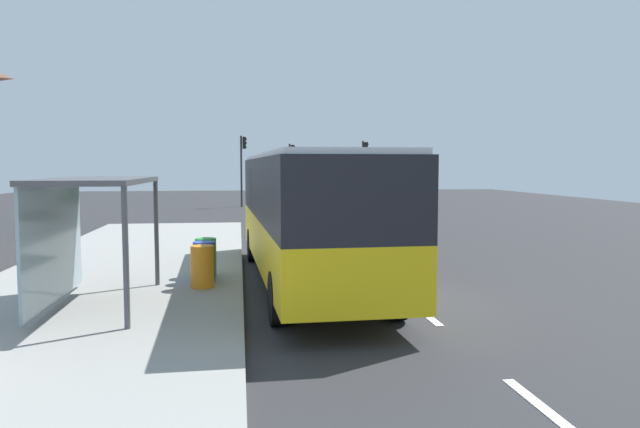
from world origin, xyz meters
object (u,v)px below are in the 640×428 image
Objects in this scene: bus at (307,210)px; traffic_light_median at (291,164)px; white_van at (330,192)px; bus_shelter at (81,208)px; traffic_light_far_side at (243,160)px; sedan_near at (307,191)px; recycling_bin_orange at (202,267)px; recycling_bin_blue at (204,262)px; traffic_light_near_side at (364,163)px; recycling_bin_green at (206,257)px.

traffic_light_median is at bearing 85.89° from bus.
bus_shelter is (-8.61, -24.54, 0.75)m from white_van.
bus_shelter is (-3.31, -31.09, -1.25)m from traffic_light_far_side.
sedan_near is (0.10, 14.26, -0.55)m from white_van.
white_van is at bearing -76.27° from traffic_light_median.
recycling_bin_orange is (-2.49, -0.95, -1.19)m from bus.
white_van is 23.28m from recycling_bin_blue.
sedan_near is (4.02, 36.38, -1.05)m from bus.
white_van is 6.87m from traffic_light_near_side.
traffic_light_far_side reaches higher than bus_shelter.
traffic_light_far_side reaches higher than traffic_light_median.
traffic_light_near_side reaches higher than bus.
recycling_bin_orange is 0.70m from recycling_bin_blue.
traffic_light_far_side reaches higher than traffic_light_near_side.
bus reaches higher than recycling_bin_blue.
recycling_bin_blue is 1.00× the size of recycling_bin_green.
sedan_near is at bearing 77.34° from bus_shelter.
traffic_light_near_side is 1.17× the size of bus_shelter.
recycling_bin_green is 29.19m from traffic_light_near_side.
traffic_light_near_side is at bearing -69.40° from sedan_near.
bus_shelter is (-2.21, -2.87, 1.44)m from recycling_bin_green.
bus_shelter is at bearing -96.08° from traffic_light_far_side.
traffic_light_median reaches higher than bus_shelter.
bus_shelter is (-6.82, -31.89, -0.93)m from traffic_light_median.
recycling_bin_blue is (-2.49, -0.25, -1.19)m from bus.
traffic_light_far_side is (1.10, 28.22, 2.70)m from recycling_bin_green.
bus is 2.92m from recycling_bin_orange.
traffic_light_far_side is at bearing 83.92° from bus_shelter.
recycling_bin_blue and recycling_bin_green have the same top height.
traffic_light_near_side is 0.93× the size of traffic_light_far_side.
recycling_bin_orange is 1.40m from recycling_bin_green.
bus_shelter is at bearing -111.48° from traffic_light_near_side.
sedan_near reaches higher than recycling_bin_orange.
traffic_light_far_side is (-8.60, 0.80, 0.22)m from traffic_light_near_side.
bus is at bearing -10.15° from recycling_bin_green.
white_van is 5.56× the size of recycling_bin_blue.
traffic_light_far_side is (-5.40, -7.71, 2.56)m from sedan_near.
traffic_light_median reaches higher than recycling_bin_green.
traffic_light_median is at bearing 80.98° from recycling_bin_green.
traffic_light_median is (4.61, 30.42, 2.38)m from recycling_bin_orange.
recycling_bin_blue is 0.19× the size of traffic_light_far_side.
traffic_light_median is (-1.79, 7.35, 1.69)m from white_van.
traffic_light_near_side reaches higher than traffic_light_median.
traffic_light_near_side is at bearing 70.96° from recycling_bin_blue.
traffic_light_median reaches higher than sedan_near.
traffic_light_far_side is 3.61m from traffic_light_median.
recycling_bin_green is at bearing 90.00° from recycling_bin_orange.
white_van reaches higher than recycling_bin_orange.
white_van is at bearing 74.03° from recycling_bin_blue.
bus_shelter is (-2.21, -2.17, 1.44)m from recycling_bin_blue.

